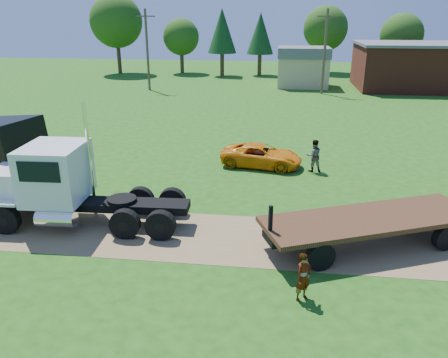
# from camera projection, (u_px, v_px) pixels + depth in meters

# --- Properties ---
(ground) EXTENTS (140.00, 140.00, 0.00)m
(ground) POSITION_uv_depth(u_px,v_px,m) (241.00, 239.00, 17.62)
(ground) COLOR #1F4B10
(ground) RESTS_ON ground
(dirt_track) EXTENTS (120.00, 4.20, 0.01)m
(dirt_track) POSITION_uv_depth(u_px,v_px,m) (241.00, 239.00, 17.62)
(dirt_track) COLOR brown
(dirt_track) RESTS_ON ground
(white_semi_tractor) EXTENTS (8.59, 3.25, 5.14)m
(white_semi_tractor) POSITION_uv_depth(u_px,v_px,m) (59.00, 185.00, 18.43)
(white_semi_tractor) COLOR black
(white_semi_tractor) RESTS_ON ground
(orange_pickup) EXTENTS (5.02, 2.92, 1.32)m
(orange_pickup) POSITION_uv_depth(u_px,v_px,m) (261.00, 156.00, 25.77)
(orange_pickup) COLOR orange
(orange_pickup) RESTS_ON ground
(flatbed_trailer) EXTENTS (8.79, 5.61, 2.17)m
(flatbed_trailer) POSITION_uv_depth(u_px,v_px,m) (370.00, 223.00, 16.87)
(flatbed_trailer) COLOR #352010
(flatbed_trailer) RESTS_ON ground
(spectator_a) EXTENTS (0.70, 0.70, 1.64)m
(spectator_a) POSITION_uv_depth(u_px,v_px,m) (303.00, 277.00, 13.63)
(spectator_a) COLOR #999999
(spectator_a) RESTS_ON ground
(spectator_b) EXTENTS (1.05, 0.90, 1.88)m
(spectator_b) POSITION_uv_depth(u_px,v_px,m) (314.00, 156.00, 24.83)
(spectator_b) COLOR #999999
(spectator_b) RESTS_ON ground
(brick_building) EXTENTS (15.40, 10.40, 5.30)m
(brick_building) POSITION_uv_depth(u_px,v_px,m) (423.00, 66.00, 51.64)
(brick_building) COLOR maroon
(brick_building) RESTS_ON ground
(tan_shed) EXTENTS (6.20, 5.40, 4.70)m
(tan_shed) POSITION_uv_depth(u_px,v_px,m) (303.00, 66.00, 53.37)
(tan_shed) COLOR #CABA7E
(tan_shed) RESTS_ON ground
(utility_poles) EXTENTS (42.20, 0.28, 9.00)m
(utility_poles) POSITION_uv_depth(u_px,v_px,m) (325.00, 50.00, 47.68)
(utility_poles) COLOR #4C412B
(utility_poles) RESTS_ON ground
(tree_row) EXTENTS (57.13, 13.08, 11.19)m
(tree_row) POSITION_uv_depth(u_px,v_px,m) (284.00, 28.00, 61.49)
(tree_row) COLOR #3D2C18
(tree_row) RESTS_ON ground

